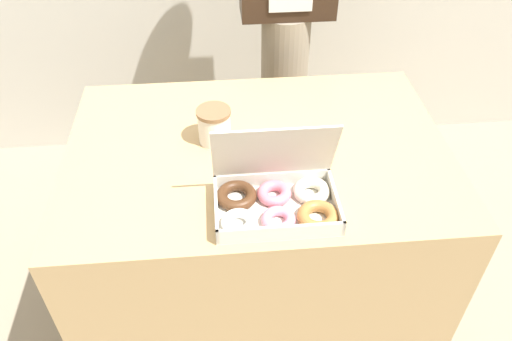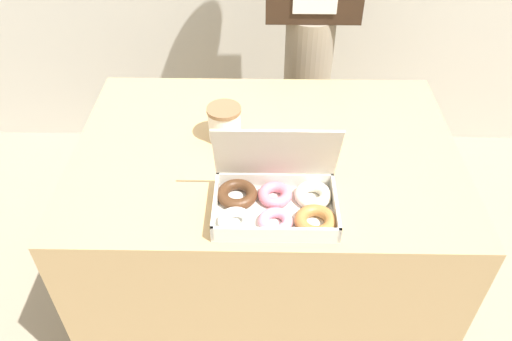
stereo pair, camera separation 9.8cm
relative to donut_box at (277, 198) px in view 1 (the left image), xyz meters
name	(u,v)px [view 1 (the left image)]	position (x,y,z in m)	size (l,w,h in m)	color
ground_plane	(257,297)	(-0.03, 0.26, -0.80)	(14.00, 14.00, 0.00)	gray
table	(258,233)	(-0.03, 0.26, -0.42)	(1.15, 0.80, 0.77)	tan
donut_box	(277,198)	(0.00, 0.00, 0.00)	(0.33, 0.23, 0.24)	silver
coffee_cup	(214,126)	(-0.15, 0.31, 0.02)	(0.10, 0.10, 0.11)	silver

